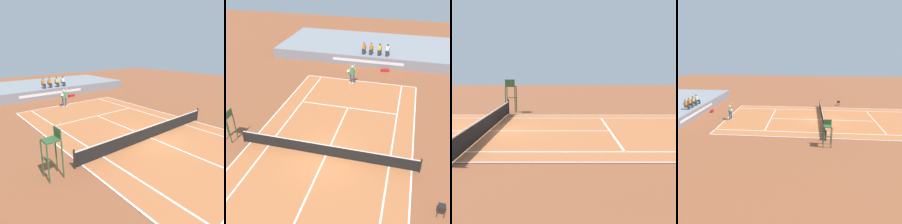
# 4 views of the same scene
# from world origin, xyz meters

# --- Properties ---
(ground_plane) EXTENTS (80.00, 80.00, 0.00)m
(ground_plane) POSITION_xyz_m (0.00, 0.00, 0.00)
(ground_plane) COLOR brown
(court) EXTENTS (11.08, 23.88, 0.03)m
(court) POSITION_xyz_m (0.00, 0.00, 0.01)
(court) COLOR #B76638
(court) RESTS_ON ground
(net) EXTENTS (11.98, 0.10, 1.07)m
(net) POSITION_xyz_m (0.00, 0.00, 0.52)
(net) COLOR black
(net) RESTS_ON ground
(tennis_ball) EXTENTS (0.07, 0.07, 0.07)m
(tennis_ball) POSITION_xyz_m (-0.59, 9.98, 0.03)
(tennis_ball) COLOR #D1E533
(tennis_ball) RESTS_ON ground
(umpire_chair) EXTENTS (0.77, 0.77, 2.44)m
(umpire_chair) POSITION_xyz_m (-7.00, 0.00, 1.56)
(umpire_chair) COLOR #2D562D
(umpire_chair) RESTS_ON ground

